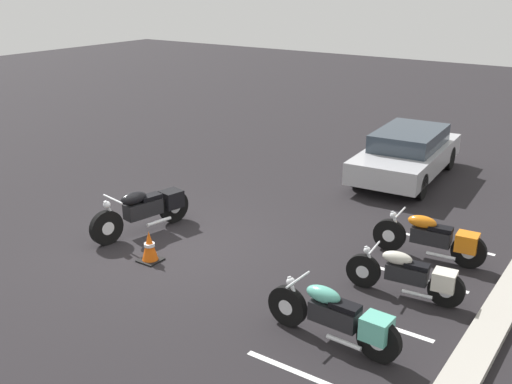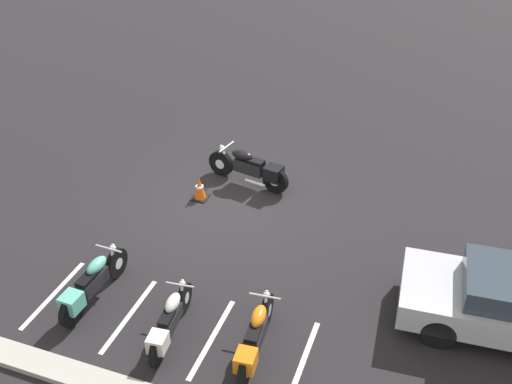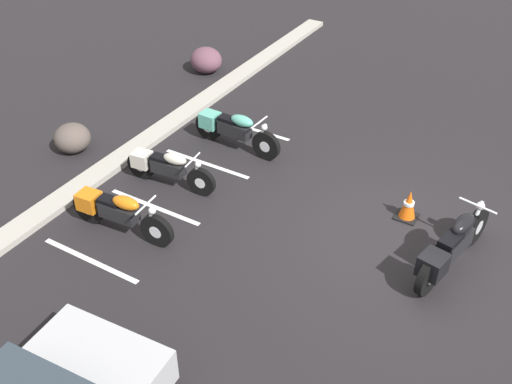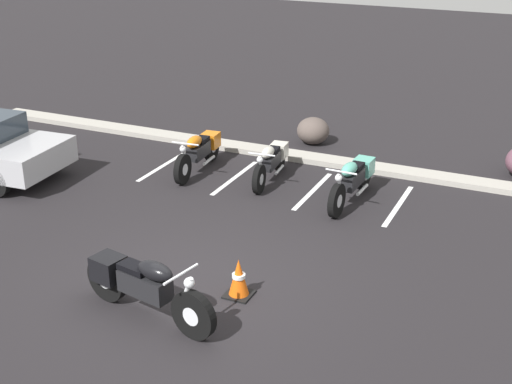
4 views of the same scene
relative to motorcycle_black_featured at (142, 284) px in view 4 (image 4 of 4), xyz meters
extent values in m
plane|color=black|center=(0.21, 0.96, -0.50)|extent=(60.00, 60.00, 0.00)
cylinder|color=black|center=(0.93, -0.19, -0.14)|extent=(0.72, 0.26, 0.71)
cylinder|color=silver|center=(0.93, -0.19, -0.14)|extent=(0.29, 0.18, 0.27)
cylinder|color=black|center=(-0.70, 0.14, -0.14)|extent=(0.72, 0.26, 0.71)
cylinder|color=silver|center=(-0.70, 0.14, -0.14)|extent=(0.29, 0.18, 0.27)
cube|color=black|center=(0.07, -0.01, 0.02)|extent=(0.86, 0.45, 0.32)
ellipsoid|color=black|center=(0.28, -0.06, 0.31)|extent=(0.64, 0.39, 0.26)
cube|color=black|center=(-0.11, 0.02, 0.23)|extent=(0.51, 0.34, 0.09)
cube|color=black|center=(-0.64, 0.13, 0.05)|extent=(0.50, 0.46, 0.36)
cylinder|color=silver|center=(0.81, -0.16, 0.14)|extent=(0.29, 0.12, 0.57)
cylinder|color=silver|center=(0.74, -0.15, 0.42)|extent=(0.17, 0.66, 0.04)
sphere|color=silver|center=(0.88, -0.18, 0.33)|extent=(0.15, 0.15, 0.15)
cylinder|color=silver|center=(-0.17, 0.18, -0.30)|extent=(0.59, 0.19, 0.08)
cylinder|color=black|center=(-1.99, 4.57, -0.18)|extent=(0.17, 0.64, 0.64)
cylinder|color=silver|center=(-1.99, 4.57, -0.18)|extent=(0.14, 0.25, 0.24)
cylinder|color=black|center=(-2.11, 6.06, -0.18)|extent=(0.17, 0.64, 0.64)
cylinder|color=silver|center=(-2.11, 6.06, -0.18)|extent=(0.14, 0.25, 0.24)
cube|color=black|center=(-2.06, 5.36, -0.03)|extent=(0.33, 0.75, 0.29)
ellipsoid|color=orange|center=(-2.04, 5.17, 0.23)|extent=(0.29, 0.56, 0.23)
cube|color=black|center=(-2.07, 5.52, 0.16)|extent=(0.26, 0.44, 0.08)
cube|color=orange|center=(-2.11, 6.01, 0.00)|extent=(0.38, 0.41, 0.33)
cylinder|color=silver|center=(-2.00, 4.68, 0.07)|extent=(0.08, 0.26, 0.51)
cylinder|color=silver|center=(-2.01, 4.74, 0.32)|extent=(0.60, 0.08, 0.03)
sphere|color=silver|center=(-2.00, 4.62, 0.25)|extent=(0.14, 0.14, 0.14)
cylinder|color=silver|center=(-1.94, 5.61, -0.32)|extent=(0.11, 0.53, 0.07)
cylinder|color=black|center=(-0.36, 4.77, -0.20)|extent=(0.17, 0.60, 0.59)
cylinder|color=silver|center=(-0.36, 4.77, -0.20)|extent=(0.14, 0.24, 0.23)
cylinder|color=black|center=(-0.50, 6.16, -0.20)|extent=(0.17, 0.60, 0.59)
cylinder|color=silver|center=(-0.50, 6.16, -0.20)|extent=(0.14, 0.24, 0.23)
cube|color=black|center=(-0.44, 5.51, -0.06)|extent=(0.32, 0.71, 0.27)
ellipsoid|color=beige|center=(-0.42, 5.33, 0.18)|extent=(0.28, 0.53, 0.22)
cube|color=black|center=(-0.45, 5.67, 0.12)|extent=(0.26, 0.42, 0.07)
cube|color=beige|center=(-0.50, 6.12, -0.04)|extent=(0.36, 0.39, 0.31)
cylinder|color=silver|center=(-0.37, 4.88, 0.04)|extent=(0.08, 0.24, 0.48)
cylinder|color=silver|center=(-0.38, 4.94, 0.27)|extent=(0.56, 0.09, 0.03)
sphere|color=silver|center=(-0.36, 4.82, 0.20)|extent=(0.13, 0.13, 0.13)
cylinder|color=silver|center=(-0.33, 5.75, -0.33)|extent=(0.11, 0.50, 0.06)
cylinder|color=black|center=(1.41, 4.34, -0.17)|extent=(0.15, 0.65, 0.65)
cylinder|color=silver|center=(1.41, 4.34, -0.17)|extent=(0.13, 0.25, 0.25)
cylinder|color=black|center=(1.48, 5.86, -0.17)|extent=(0.15, 0.65, 0.65)
cylinder|color=silver|center=(1.48, 5.86, -0.17)|extent=(0.13, 0.25, 0.25)
cube|color=black|center=(1.45, 5.15, -0.02)|extent=(0.31, 0.76, 0.30)
ellipsoid|color=#59B29E|center=(1.44, 4.95, 0.24)|extent=(0.28, 0.56, 0.24)
cube|color=black|center=(1.46, 5.31, 0.17)|extent=(0.25, 0.44, 0.08)
cube|color=#59B29E|center=(1.48, 5.81, 0.01)|extent=(0.37, 0.41, 0.33)
cylinder|color=silver|center=(1.42, 4.45, 0.08)|extent=(0.07, 0.26, 0.52)
cylinder|color=silver|center=(1.42, 4.51, 0.34)|extent=(0.61, 0.06, 0.04)
sphere|color=silver|center=(1.42, 4.39, 0.26)|extent=(0.14, 0.14, 0.14)
cylinder|color=silver|center=(1.60, 5.39, -0.32)|extent=(0.09, 0.54, 0.07)
cylinder|color=black|center=(-5.12, 4.05, -0.18)|extent=(0.65, 0.26, 0.64)
cube|color=#A8A399|center=(0.21, 6.97, -0.44)|extent=(18.00, 0.50, 0.12)
ellipsoid|color=#544943|center=(-0.46, 8.11, -0.18)|extent=(1.08, 1.08, 0.64)
cube|color=black|center=(1.00, 1.05, -0.48)|extent=(0.40, 0.40, 0.03)
cone|color=#EA590F|center=(1.00, 1.05, -0.19)|extent=(0.32, 0.32, 0.60)
cylinder|color=white|center=(1.00, 1.05, -0.16)|extent=(0.20, 0.20, 0.06)
cube|color=white|center=(-2.93, 5.32, -0.49)|extent=(0.10, 2.10, 0.00)
cube|color=white|center=(-1.17, 5.32, -0.49)|extent=(0.10, 2.10, 0.00)
cube|color=white|center=(0.59, 5.32, -0.49)|extent=(0.10, 2.10, 0.00)
cube|color=white|center=(2.35, 5.32, -0.49)|extent=(0.10, 2.10, 0.00)
camera|label=1|loc=(8.28, 8.46, 4.57)|focal=42.00mm
camera|label=2|loc=(-4.62, 12.46, 7.89)|focal=42.00mm
camera|label=3|loc=(-8.02, -1.03, 6.50)|focal=42.00mm
camera|label=4|loc=(5.10, -7.24, 5.06)|focal=50.00mm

